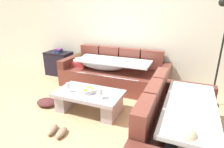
# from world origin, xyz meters

# --- Properties ---
(ground_plane) EXTENTS (14.00, 14.00, 0.00)m
(ground_plane) POSITION_xyz_m (0.00, 0.00, 0.00)
(ground_plane) COLOR tan
(back_wall) EXTENTS (9.00, 0.10, 2.70)m
(back_wall) POSITION_xyz_m (0.00, 2.15, 1.35)
(back_wall) COLOR beige
(back_wall) RESTS_ON ground_plane
(couch_along_wall) EXTENTS (2.50, 0.92, 0.88)m
(couch_along_wall) POSITION_xyz_m (-0.16, 1.63, 0.33)
(couch_along_wall) COLOR brown
(couch_along_wall) RESTS_ON ground_plane
(couch_near_window) EXTENTS (0.92, 1.97, 0.88)m
(couch_near_window) POSITION_xyz_m (1.46, -0.04, 0.34)
(couch_near_window) COLOR brown
(couch_near_window) RESTS_ON ground_plane
(coffee_table) EXTENTS (1.20, 0.68, 0.38)m
(coffee_table) POSITION_xyz_m (-0.11, 0.40, 0.24)
(coffee_table) COLOR #A2989E
(coffee_table) RESTS_ON ground_plane
(fruit_bowl) EXTENTS (0.28, 0.28, 0.10)m
(fruit_bowl) POSITION_xyz_m (-0.12, 0.38, 0.42)
(fruit_bowl) COLOR silver
(fruit_bowl) RESTS_ON coffee_table
(wine_glass_near_left) EXTENTS (0.07, 0.07, 0.17)m
(wine_glass_near_left) POSITION_xyz_m (-0.45, 0.27, 0.50)
(wine_glass_near_left) COLOR silver
(wine_glass_near_left) RESTS_ON coffee_table
(wine_glass_near_right) EXTENTS (0.07, 0.07, 0.17)m
(wine_glass_near_right) POSITION_xyz_m (0.20, 0.26, 0.50)
(wine_glass_near_right) COLOR silver
(wine_glass_near_right) RESTS_ON coffee_table
(open_magazine) EXTENTS (0.28, 0.22, 0.01)m
(open_magazine) POSITION_xyz_m (0.11, 0.50, 0.39)
(open_magazine) COLOR white
(open_magazine) RESTS_ON coffee_table
(side_cabinet) EXTENTS (0.72, 0.44, 0.64)m
(side_cabinet) POSITION_xyz_m (-1.87, 1.85, 0.32)
(side_cabinet) COLOR black
(side_cabinet) RESTS_ON ground_plane
(book_stack_on_cabinet) EXTENTS (0.18, 0.24, 0.09)m
(book_stack_on_cabinet) POSITION_xyz_m (-1.85, 1.85, 0.68)
(book_stack_on_cabinet) COLOR #2D569E
(book_stack_on_cabinet) RESTS_ON side_cabinet
(floor_lamp) EXTENTS (0.33, 0.31, 1.95)m
(floor_lamp) POSITION_xyz_m (1.92, 1.47, 1.12)
(floor_lamp) COLOR black
(floor_lamp) RESTS_ON ground_plane
(pair_of_shoes) EXTENTS (0.34, 0.29, 0.09)m
(pair_of_shoes) POSITION_xyz_m (-0.23, -0.38, 0.04)
(pair_of_shoes) COLOR #8C7259
(pair_of_shoes) RESTS_ON ground_plane
(crumpled_garment) EXTENTS (0.43, 0.36, 0.12)m
(crumpled_garment) POSITION_xyz_m (-0.98, 0.27, 0.06)
(crumpled_garment) COLOR #4C2323
(crumpled_garment) RESTS_ON ground_plane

